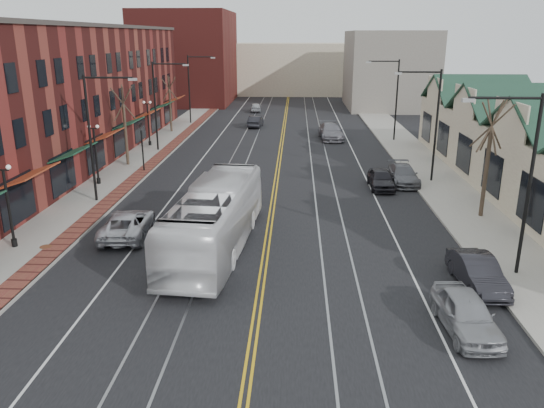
# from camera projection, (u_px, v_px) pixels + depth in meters

# --- Properties ---
(ground) EXTENTS (160.00, 160.00, 0.00)m
(ground) POSITION_uv_depth(u_px,v_px,m) (253.00, 342.00, 18.84)
(ground) COLOR black
(ground) RESTS_ON ground
(sidewalk_left) EXTENTS (4.00, 120.00, 0.15)m
(sidewalk_left) POSITION_uv_depth(u_px,v_px,m) (110.00, 185.00, 38.37)
(sidewalk_left) COLOR gray
(sidewalk_left) RESTS_ON ground
(sidewalk_right) EXTENTS (4.00, 120.00, 0.15)m
(sidewalk_right) POSITION_uv_depth(u_px,v_px,m) (445.00, 189.00, 37.33)
(sidewalk_right) COLOR gray
(sidewalk_right) RESTS_ON ground
(building_left) EXTENTS (10.00, 50.00, 11.00)m
(building_left) POSITION_uv_depth(u_px,v_px,m) (49.00, 97.00, 43.69)
(building_left) COLOR maroon
(building_left) RESTS_ON ground
(building_right) EXTENTS (8.00, 36.00, 4.60)m
(building_right) POSITION_uv_depth(u_px,v_px,m) (537.00, 159.00, 36.39)
(building_right) COLOR #BEAE92
(building_right) RESTS_ON ground
(backdrop_left) EXTENTS (14.00, 18.00, 14.00)m
(backdrop_left) POSITION_uv_depth(u_px,v_px,m) (187.00, 58.00, 84.02)
(backdrop_left) COLOR maroon
(backdrop_left) RESTS_ON ground
(backdrop_mid) EXTENTS (22.00, 14.00, 9.00)m
(backdrop_mid) POSITION_uv_depth(u_px,v_px,m) (289.00, 68.00, 98.36)
(backdrop_mid) COLOR #BEAE92
(backdrop_mid) RESTS_ON ground
(backdrop_right) EXTENTS (12.00, 16.00, 11.00)m
(backdrop_right) POSITION_uv_depth(u_px,v_px,m) (389.00, 70.00, 78.37)
(backdrop_right) COLOR slate
(backdrop_right) RESTS_ON ground
(streetlight_l_1) EXTENTS (3.33, 0.25, 8.00)m
(streetlight_l_1) POSITION_uv_depth(u_px,v_px,m) (96.00, 126.00, 33.02)
(streetlight_l_1) COLOR black
(streetlight_l_1) RESTS_ON sidewalk_left
(streetlight_l_2) EXTENTS (3.33, 0.25, 8.00)m
(streetlight_l_2) POSITION_uv_depth(u_px,v_px,m) (160.00, 97.00, 48.24)
(streetlight_l_2) COLOR black
(streetlight_l_2) RESTS_ON sidewalk_left
(streetlight_l_3) EXTENTS (3.33, 0.25, 8.00)m
(streetlight_l_3) POSITION_uv_depth(u_px,v_px,m) (193.00, 82.00, 63.47)
(streetlight_l_3) COLOR black
(streetlight_l_3) RESTS_ON sidewalk_left
(streetlight_r_0) EXTENTS (3.33, 0.25, 8.00)m
(streetlight_r_0) POSITION_uv_depth(u_px,v_px,m) (521.00, 168.00, 22.54)
(streetlight_r_0) COLOR black
(streetlight_r_0) RESTS_ON sidewalk_right
(streetlight_r_1) EXTENTS (3.33, 0.25, 8.00)m
(streetlight_r_1) POSITION_uv_depth(u_px,v_px,m) (431.00, 114.00, 37.77)
(streetlight_r_1) COLOR black
(streetlight_r_1) RESTS_ON sidewalk_right
(streetlight_r_2) EXTENTS (3.33, 0.25, 8.00)m
(streetlight_r_2) POSITION_uv_depth(u_px,v_px,m) (393.00, 91.00, 52.99)
(streetlight_r_2) COLOR black
(streetlight_r_2) RESTS_ON sidewalk_right
(lamppost_l_1) EXTENTS (0.84, 0.28, 4.27)m
(lamppost_l_1) POSITION_uv_depth(u_px,v_px,m) (9.00, 208.00, 26.34)
(lamppost_l_1) COLOR black
(lamppost_l_1) RESTS_ON sidewalk_left
(lamppost_l_2) EXTENTS (0.84, 0.28, 4.27)m
(lamppost_l_2) POSITION_uv_depth(u_px,v_px,m) (96.00, 156.00, 37.76)
(lamppost_l_2) COLOR black
(lamppost_l_2) RESTS_ON sidewalk_left
(lamppost_l_3) EXTENTS (0.84, 0.28, 4.27)m
(lamppost_l_3) POSITION_uv_depth(u_px,v_px,m) (149.00, 124.00, 51.08)
(lamppost_l_3) COLOR black
(lamppost_l_3) RESTS_ON sidewalk_left
(tree_left_near) EXTENTS (1.78, 1.37, 6.48)m
(tree_left_near) POSITION_uv_depth(u_px,v_px,m) (125.00, 124.00, 43.06)
(tree_left_near) COLOR #382B21
(tree_left_near) RESTS_ON sidewalk_left
(tree_left_far) EXTENTS (1.66, 1.28, 6.02)m
(tree_left_far) POSITION_uv_depth(u_px,v_px,m) (170.00, 103.00, 58.36)
(tree_left_far) COLOR #382B21
(tree_left_far) RESTS_ON sidewalk_left
(tree_right_mid) EXTENTS (1.90, 1.46, 6.93)m
(tree_right_mid) POSITION_uv_depth(u_px,v_px,m) (488.00, 156.00, 30.48)
(tree_right_mid) COLOR #382B21
(tree_right_mid) RESTS_ON sidewalk_right
(manhole_far) EXTENTS (0.60, 0.60, 0.02)m
(manhole_far) POSITION_uv_depth(u_px,v_px,m) (46.00, 247.00, 26.89)
(manhole_far) COLOR #592D19
(manhole_far) RESTS_ON sidewalk_left
(traffic_signal) EXTENTS (0.18, 0.15, 3.80)m
(traffic_signal) POSITION_uv_depth(u_px,v_px,m) (142.00, 143.00, 41.43)
(traffic_signal) COLOR black
(traffic_signal) RESTS_ON sidewalk_left
(transit_bus) EXTENTS (3.85, 12.30, 3.37)m
(transit_bus) POSITION_uv_depth(u_px,v_px,m) (215.00, 218.00, 26.46)
(transit_bus) COLOR white
(transit_bus) RESTS_ON ground
(parked_suv) EXTENTS (2.68, 5.17, 1.39)m
(parked_suv) POSITION_uv_depth(u_px,v_px,m) (128.00, 224.00, 28.57)
(parked_suv) COLOR silver
(parked_suv) RESTS_ON ground
(parked_car_a) EXTENTS (1.94, 4.28, 1.43)m
(parked_car_a) POSITION_uv_depth(u_px,v_px,m) (466.00, 313.00, 19.35)
(parked_car_a) COLOR #999AA0
(parked_car_a) RESTS_ON ground
(parked_car_b) EXTENTS (1.67, 4.26, 1.38)m
(parked_car_b) POSITION_uv_depth(u_px,v_px,m) (477.00, 272.00, 22.73)
(parked_car_b) COLOR black
(parked_car_b) RESTS_ON ground
(parked_car_c) EXTENTS (1.93, 4.67, 1.35)m
(parked_car_c) POSITION_uv_depth(u_px,v_px,m) (403.00, 175.00, 38.70)
(parked_car_c) COLOR slate
(parked_car_c) RESTS_ON ground
(parked_car_d) EXTENTS (1.65, 4.09, 1.39)m
(parked_car_d) POSITION_uv_depth(u_px,v_px,m) (381.00, 179.00, 37.52)
(parked_car_d) COLOR black
(parked_car_d) RESTS_ON ground
(distant_car_left) EXTENTS (1.71, 4.10, 1.32)m
(distant_car_left) POSITION_uv_depth(u_px,v_px,m) (256.00, 121.00, 62.64)
(distant_car_left) COLOR black
(distant_car_left) RESTS_ON ground
(distant_car_right) EXTENTS (2.69, 5.79, 1.64)m
(distant_car_right) POSITION_uv_depth(u_px,v_px,m) (331.00, 131.00, 55.23)
(distant_car_right) COLOR slate
(distant_car_right) RESTS_ON ground
(distant_car_far) EXTENTS (1.72, 3.81, 1.27)m
(distant_car_far) POSITION_uv_depth(u_px,v_px,m) (256.00, 107.00, 75.14)
(distant_car_far) COLOR #A9ABB0
(distant_car_far) RESTS_ON ground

